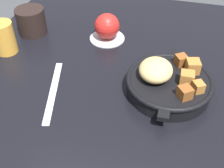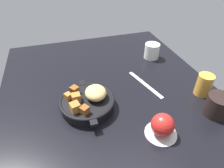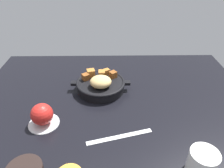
{
  "view_description": "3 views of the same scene",
  "coord_description": "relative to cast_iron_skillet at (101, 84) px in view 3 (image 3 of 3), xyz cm",
  "views": [
    {
      "loc": [
        -46.69,
        -10.45,
        47.1
      ],
      "look_at": [
        0.62,
        1.95,
        3.6
      ],
      "focal_mm": 45.9,
      "sensor_mm": 36.0,
      "label": 1
    },
    {
      "loc": [
        58.08,
        -17.34,
        50.9
      ],
      "look_at": [
        1.95,
        -0.13,
        6.41
      ],
      "focal_mm": 31.04,
      "sensor_mm": 36.0,
      "label": 2
    },
    {
      "loc": [
        1.6,
        63.86,
        51.44
      ],
      "look_at": [
        0.6,
        -3.09,
        7.81
      ],
      "focal_mm": 34.27,
      "sensor_mm": 36.0,
      "label": 3
    }
  ],
  "objects": [
    {
      "name": "ground_plane",
      "position": [
        -5.21,
        10.41,
        -4.21
      ],
      "size": [
        111.36,
        87.96,
        2.4
      ],
      "primitive_type": "cube",
      "color": "black"
    },
    {
      "name": "cast_iron_skillet",
      "position": [
        0.0,
        0.0,
        0.0
      ],
      "size": [
        24.58,
        20.33,
        8.46
      ],
      "color": "black",
      "rests_on": "ground_plane"
    },
    {
      "name": "saucer_plate",
      "position": [
        18.88,
        20.02,
        -2.71
      ],
      "size": [
        10.47,
        10.47,
        0.6
      ],
      "primitive_type": "cylinder",
      "color": "#B7BABF",
      "rests_on": "ground_plane"
    },
    {
      "name": "red_apple",
      "position": [
        18.88,
        20.02,
        1.3
      ],
      "size": [
        7.41,
        7.41,
        7.41
      ],
      "primitive_type": "sphere",
      "color": "red",
      "rests_on": "saucer_plate"
    },
    {
      "name": "butter_knife",
      "position": [
        -6.8,
        26.43,
        -2.83
      ],
      "size": [
        21.37,
        7.08,
        0.36
      ],
      "primitive_type": "cube",
      "rotation": [
        0.0,
        0.0,
        0.26
      ],
      "color": "silver",
      "rests_on": "ground_plane"
    },
    {
      "name": "white_creamer_pitcher",
      "position": [
        -27.56,
        39.4,
        0.87
      ],
      "size": [
        7.54,
        7.54,
        7.76
      ],
      "primitive_type": "cylinder",
      "color": "white",
      "rests_on": "ground_plane"
    }
  ]
}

